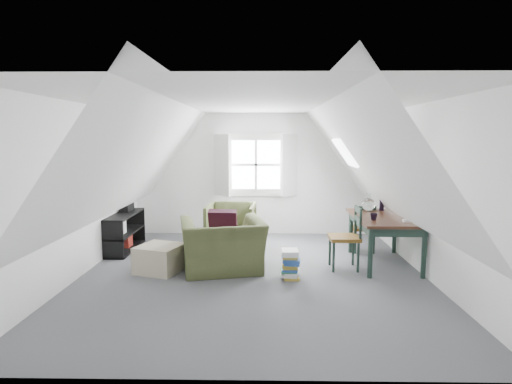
{
  "coord_description": "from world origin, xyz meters",
  "views": [
    {
      "loc": [
        0.16,
        -6.07,
        2.0
      ],
      "look_at": [
        0.04,
        0.6,
        1.15
      ],
      "focal_mm": 30.0,
      "sensor_mm": 36.0,
      "label": 1
    }
  ],
  "objects_px": {
    "media_shelf": "(122,234)",
    "armchair_far": "(231,246)",
    "armchair_near": "(223,271)",
    "dining_table": "(384,223)",
    "ottoman": "(160,258)",
    "dining_chair_near": "(347,237)",
    "dining_chair_far": "(363,227)",
    "magazine_stack": "(290,264)"
  },
  "relations": [
    {
      "from": "armchair_far",
      "to": "dining_chair_far",
      "type": "relative_size",
      "value": 1.06
    },
    {
      "from": "armchair_near",
      "to": "dining_chair_near",
      "type": "bearing_deg",
      "value": 171.98
    },
    {
      "from": "dining_chair_far",
      "to": "magazine_stack",
      "type": "height_order",
      "value": "dining_chair_far"
    },
    {
      "from": "dining_chair_near",
      "to": "media_shelf",
      "type": "height_order",
      "value": "dining_chair_near"
    },
    {
      "from": "armchair_near",
      "to": "ottoman",
      "type": "relative_size",
      "value": 2.01
    },
    {
      "from": "armchair_near",
      "to": "dining_chair_near",
      "type": "distance_m",
      "value": 1.96
    },
    {
      "from": "magazine_stack",
      "to": "dining_chair_far",
      "type": "bearing_deg",
      "value": 46.69
    },
    {
      "from": "armchair_near",
      "to": "ottoman",
      "type": "xyz_separation_m",
      "value": [
        -0.94,
        -0.04,
        0.2
      ]
    },
    {
      "from": "media_shelf",
      "to": "ottoman",
      "type": "bearing_deg",
      "value": -55.41
    },
    {
      "from": "dining_table",
      "to": "dining_chair_near",
      "type": "height_order",
      "value": "dining_chair_near"
    },
    {
      "from": "media_shelf",
      "to": "armchair_far",
      "type": "bearing_deg",
      "value": 4.97
    },
    {
      "from": "dining_chair_near",
      "to": "media_shelf",
      "type": "distance_m",
      "value": 3.92
    },
    {
      "from": "armchair_near",
      "to": "dining_table",
      "type": "xyz_separation_m",
      "value": [
        2.53,
        0.4,
        0.67
      ]
    },
    {
      "from": "media_shelf",
      "to": "dining_chair_near",
      "type": "bearing_deg",
      "value": -19.08
    },
    {
      "from": "dining_chair_far",
      "to": "armchair_far",
      "type": "bearing_deg",
      "value": 10.34
    },
    {
      "from": "ottoman",
      "to": "dining_chair_far",
      "type": "relative_size",
      "value": 0.71
    },
    {
      "from": "ottoman",
      "to": "armchair_far",
      "type": "bearing_deg",
      "value": 57.64
    },
    {
      "from": "ottoman",
      "to": "dining_chair_far",
      "type": "xyz_separation_m",
      "value": [
        3.31,
        1.18,
        0.24
      ]
    },
    {
      "from": "armchair_near",
      "to": "dining_chair_far",
      "type": "bearing_deg",
      "value": -167.03
    },
    {
      "from": "dining_table",
      "to": "media_shelf",
      "type": "distance_m",
      "value": 4.5
    },
    {
      "from": "dining_chair_far",
      "to": "media_shelf",
      "type": "bearing_deg",
      "value": 18.09
    },
    {
      "from": "magazine_stack",
      "to": "dining_chair_near",
      "type": "bearing_deg",
      "value": 27.91
    },
    {
      "from": "armchair_near",
      "to": "ottoman",
      "type": "bearing_deg",
      "value": -9.91
    },
    {
      "from": "armchair_near",
      "to": "armchair_far",
      "type": "bearing_deg",
      "value": -103.34
    },
    {
      "from": "dining_chair_near",
      "to": "armchair_near",
      "type": "bearing_deg",
      "value": -79.67
    },
    {
      "from": "armchair_near",
      "to": "ottoman",
      "type": "height_order",
      "value": "ottoman"
    },
    {
      "from": "dining_table",
      "to": "dining_chair_near",
      "type": "distance_m",
      "value": 0.71
    },
    {
      "from": "ottoman",
      "to": "dining_table",
      "type": "height_order",
      "value": "dining_table"
    },
    {
      "from": "ottoman",
      "to": "dining_chair_near",
      "type": "relative_size",
      "value": 0.62
    },
    {
      "from": "media_shelf",
      "to": "magazine_stack",
      "type": "height_order",
      "value": "media_shelf"
    },
    {
      "from": "armchair_near",
      "to": "armchair_far",
      "type": "height_order",
      "value": "armchair_far"
    },
    {
      "from": "dining_table",
      "to": "magazine_stack",
      "type": "xyz_separation_m",
      "value": [
        -1.52,
        -0.72,
        -0.46
      ]
    },
    {
      "from": "armchair_far",
      "to": "dining_table",
      "type": "xyz_separation_m",
      "value": [
        2.51,
        -1.06,
        0.67
      ]
    },
    {
      "from": "armchair_near",
      "to": "armchair_far",
      "type": "relative_size",
      "value": 1.36
    },
    {
      "from": "armchair_near",
      "to": "dining_table",
      "type": "relative_size",
      "value": 0.78
    },
    {
      "from": "armchair_far",
      "to": "media_shelf",
      "type": "xyz_separation_m",
      "value": [
        -1.92,
        -0.31,
        0.3
      ]
    },
    {
      "from": "dining_chair_near",
      "to": "dining_table",
      "type": "bearing_deg",
      "value": 117.25
    },
    {
      "from": "dining_chair_far",
      "to": "media_shelf",
      "type": "distance_m",
      "value": 4.27
    },
    {
      "from": "dining_chair_far",
      "to": "media_shelf",
      "type": "xyz_separation_m",
      "value": [
        -4.27,
        0.02,
        -0.14
      ]
    },
    {
      "from": "armchair_far",
      "to": "ottoman",
      "type": "distance_m",
      "value": 1.8
    },
    {
      "from": "armchair_near",
      "to": "magazine_stack",
      "type": "distance_m",
      "value": 1.07
    },
    {
      "from": "ottoman",
      "to": "magazine_stack",
      "type": "relative_size",
      "value": 1.47
    }
  ]
}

